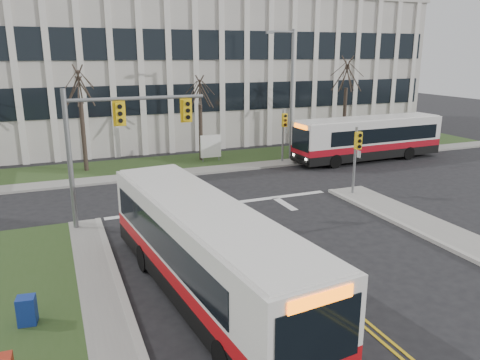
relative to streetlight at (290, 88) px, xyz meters
name	(u,v)px	position (x,y,z in m)	size (l,w,h in m)	color
ground	(300,269)	(-8.03, -16.20, -5.19)	(120.00, 120.00, 0.00)	black
sidewalk_cross	(256,166)	(-3.03, -1.00, -5.12)	(44.00, 1.60, 0.14)	#9E9B93
building_lawn	(241,158)	(-3.03, 1.80, -5.13)	(44.00, 5.00, 0.12)	#334D21
office_building	(193,71)	(-3.03, 13.80, 0.81)	(40.00, 16.00, 12.00)	beige
mast_arm_signal	(108,133)	(-13.65, -9.04, -0.94)	(6.11, 0.38, 6.20)	slate
signal_pole_near	(356,151)	(-0.83, -9.30, -2.69)	(0.34, 0.39, 3.80)	slate
signal_pole_far	(284,128)	(-0.83, -0.80, -2.69)	(0.34, 0.39, 3.80)	slate
streetlight	(290,88)	(0.00, 0.00, 0.00)	(2.15, 0.25, 9.20)	slate
directory_sign	(211,147)	(-5.53, 1.30, -4.02)	(1.50, 0.12, 2.00)	slate
tree_left	(79,87)	(-14.03, 1.80, 0.32)	(1.80, 1.80, 7.70)	#42352B
tree_mid	(200,93)	(-6.03, 2.00, -0.31)	(1.80, 1.80, 6.82)	#42352B
tree_right	(347,75)	(5.97, 1.80, 0.71)	(1.80, 1.80, 8.25)	#42352B
bus_main	(205,254)	(-11.85, -16.85, -3.66)	(2.49, 11.51, 3.07)	silver
bus_cross	(368,139)	(5.36, -2.20, -3.66)	(2.49, 11.47, 3.06)	silver
newspaper_box_blue	(27,312)	(-17.08, -16.51, -4.72)	(0.50, 0.45, 0.95)	navy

